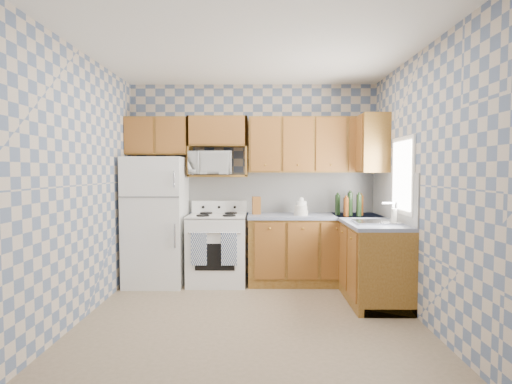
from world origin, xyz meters
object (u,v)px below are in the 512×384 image
(stove_body, at_px, (217,250))
(refrigerator, at_px, (157,221))
(microwave, at_px, (211,163))
(electric_kettle, at_px, (301,208))

(stove_body, bearing_deg, refrigerator, -178.22)
(refrigerator, bearing_deg, stove_body, 1.78)
(refrigerator, distance_m, microwave, 1.06)
(refrigerator, height_order, microwave, microwave)
(microwave, xyz_separation_m, electric_kettle, (1.22, -0.06, -0.60))
(refrigerator, relative_size, microwave, 2.95)
(refrigerator, distance_m, electric_kettle, 1.94)
(refrigerator, bearing_deg, microwave, 11.65)
(microwave, height_order, electric_kettle, microwave)
(refrigerator, xyz_separation_m, microwave, (0.71, 0.15, 0.77))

